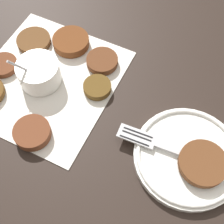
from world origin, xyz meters
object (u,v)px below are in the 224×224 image
at_px(fork, 156,143).
at_px(fritter_on_plate, 203,163).
at_px(serving_plate, 188,156).
at_px(sauce_bowl, 39,74).

bearing_deg(fork, fritter_on_plate, 99.94).
xyz_separation_m(serving_plate, fritter_on_plate, (0.00, 0.03, 0.02)).
xyz_separation_m(fritter_on_plate, fork, (0.02, -0.09, -0.00)).
distance_m(serving_plate, fork, 0.06).
height_order(serving_plate, fritter_on_plate, fritter_on_plate).
bearing_deg(sauce_bowl, fork, 93.08).
xyz_separation_m(serving_plate, fork, (0.02, -0.06, 0.01)).
bearing_deg(serving_plate, sauce_bowl, -84.30).
bearing_deg(sauce_bowl, serving_plate, 95.70).
relative_size(fritter_on_plate, fork, 0.46).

